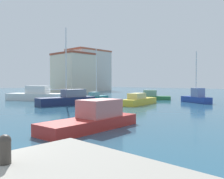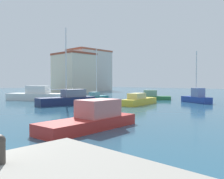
{
  "view_description": "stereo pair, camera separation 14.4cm",
  "coord_description": "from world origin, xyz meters",
  "px_view_note": "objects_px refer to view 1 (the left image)",
  "views": [
    {
      "loc": [
        -1.14,
        -7.13,
        2.61
      ],
      "look_at": [
        19.92,
        12.66,
        1.72
      ],
      "focal_mm": 38.05,
      "sensor_mm": 36.0,
      "label": 1
    },
    {
      "loc": [
        -1.04,
        -7.23,
        2.61
      ],
      "look_at": [
        19.92,
        12.66,
        1.72
      ],
      "focal_mm": 38.05,
      "sensor_mm": 36.0,
      "label": 2
    }
  ],
  "objects_px": {
    "motorboat_yellow_center_channel": "(139,100)",
    "motorboat_red_mid_harbor": "(94,118)",
    "sailboat_blue_far_right": "(196,97)",
    "mooring_bollard": "(5,148)",
    "motorboat_white_behind_lamppost": "(36,95)",
    "motorboat_green_outer_mooring": "(150,96)",
    "sailboat_navy_near_pier": "(68,99)",
    "sailboat_teal_distant_east": "(96,97)"
  },
  "relations": [
    {
      "from": "mooring_bollard",
      "to": "motorboat_yellow_center_channel",
      "type": "relative_size",
      "value": 0.09
    },
    {
      "from": "mooring_bollard",
      "to": "motorboat_red_mid_harbor",
      "type": "xyz_separation_m",
      "value": [
        6.96,
        4.95,
        -0.69
      ]
    },
    {
      "from": "mooring_bollard",
      "to": "motorboat_white_behind_lamppost",
      "type": "relative_size",
      "value": 0.07
    },
    {
      "from": "sailboat_blue_far_right",
      "to": "motorboat_white_behind_lamppost",
      "type": "distance_m",
      "value": 22.13
    },
    {
      "from": "sailboat_blue_far_right",
      "to": "sailboat_navy_near_pier",
      "type": "xyz_separation_m",
      "value": [
        -12.92,
        9.57,
        0.0
      ]
    },
    {
      "from": "motorboat_green_outer_mooring",
      "to": "sailboat_navy_near_pier",
      "type": "bearing_deg",
      "value": 171.12
    },
    {
      "from": "motorboat_green_outer_mooring",
      "to": "motorboat_yellow_center_channel",
      "type": "xyz_separation_m",
      "value": [
        -7.74,
        -3.67,
        0.02
      ]
    },
    {
      "from": "mooring_bollard",
      "to": "sailboat_blue_far_right",
      "type": "xyz_separation_m",
      "value": [
        27.32,
        7.93,
        -0.59
      ]
    },
    {
      "from": "motorboat_white_behind_lamppost",
      "to": "mooring_bollard",
      "type": "bearing_deg",
      "value": -120.2
    },
    {
      "from": "mooring_bollard",
      "to": "motorboat_yellow_center_channel",
      "type": "xyz_separation_m",
      "value": [
        20.24,
        11.71,
        -0.77
      ]
    },
    {
      "from": "sailboat_blue_far_right",
      "to": "motorboat_red_mid_harbor",
      "type": "height_order",
      "value": "sailboat_blue_far_right"
    },
    {
      "from": "sailboat_blue_far_right",
      "to": "motorboat_white_behind_lamppost",
      "type": "relative_size",
      "value": 0.78
    },
    {
      "from": "motorboat_green_outer_mooring",
      "to": "motorboat_red_mid_harbor",
      "type": "xyz_separation_m",
      "value": [
        -21.03,
        -10.43,
        0.11
      ]
    },
    {
      "from": "motorboat_green_outer_mooring",
      "to": "sailboat_navy_near_pier",
      "type": "height_order",
      "value": "sailboat_navy_near_pier"
    },
    {
      "from": "motorboat_yellow_center_channel",
      "to": "sailboat_teal_distant_east",
      "type": "distance_m",
      "value": 8.55
    },
    {
      "from": "motorboat_yellow_center_channel",
      "to": "sailboat_teal_distant_east",
      "type": "xyz_separation_m",
      "value": [
        1.06,
        8.48,
        0.0
      ]
    },
    {
      "from": "motorboat_white_behind_lamppost",
      "to": "motorboat_red_mid_harbor",
      "type": "xyz_separation_m",
      "value": [
        -8.55,
        -21.7,
        -0.13
      ]
    },
    {
      "from": "mooring_bollard",
      "to": "motorboat_white_behind_lamppost",
      "type": "height_order",
      "value": "motorboat_white_behind_lamppost"
    },
    {
      "from": "sailboat_navy_near_pier",
      "to": "sailboat_teal_distant_east",
      "type": "distance_m",
      "value": 7.42
    },
    {
      "from": "sailboat_blue_far_right",
      "to": "motorboat_yellow_center_channel",
      "type": "distance_m",
      "value": 8.02
    },
    {
      "from": "sailboat_blue_far_right",
      "to": "motorboat_green_outer_mooring",
      "type": "xyz_separation_m",
      "value": [
        0.67,
        7.45,
        -0.21
      ]
    },
    {
      "from": "motorboat_white_behind_lamppost",
      "to": "motorboat_yellow_center_channel",
      "type": "xyz_separation_m",
      "value": [
        4.73,
        -14.93,
        -0.22
      ]
    },
    {
      "from": "motorboat_green_outer_mooring",
      "to": "sailboat_blue_far_right",
      "type": "bearing_deg",
      "value": -95.12
    },
    {
      "from": "sailboat_blue_far_right",
      "to": "motorboat_red_mid_harbor",
      "type": "distance_m",
      "value": 20.58
    },
    {
      "from": "motorboat_white_behind_lamppost",
      "to": "sailboat_navy_near_pier",
      "type": "relative_size",
      "value": 0.95
    },
    {
      "from": "sailboat_navy_near_pier",
      "to": "sailboat_teal_distant_east",
      "type": "bearing_deg",
      "value": 21.32
    },
    {
      "from": "motorboat_white_behind_lamppost",
      "to": "motorboat_green_outer_mooring",
      "type": "height_order",
      "value": "motorboat_white_behind_lamppost"
    },
    {
      "from": "sailboat_blue_far_right",
      "to": "motorboat_yellow_center_channel",
      "type": "bearing_deg",
      "value": 151.84
    },
    {
      "from": "motorboat_yellow_center_channel",
      "to": "motorboat_red_mid_harbor",
      "type": "height_order",
      "value": "motorboat_red_mid_harbor"
    },
    {
      "from": "sailboat_teal_distant_east",
      "to": "motorboat_yellow_center_channel",
      "type": "bearing_deg",
      "value": -97.13
    },
    {
      "from": "mooring_bollard",
      "to": "motorboat_white_behind_lamppost",
      "type": "distance_m",
      "value": 30.84
    },
    {
      "from": "sailboat_navy_near_pier",
      "to": "sailboat_teal_distant_east",
      "type": "relative_size",
      "value": 1.19
    },
    {
      "from": "motorboat_red_mid_harbor",
      "to": "sailboat_teal_distant_east",
      "type": "distance_m",
      "value": 20.94
    },
    {
      "from": "motorboat_white_behind_lamppost",
      "to": "motorboat_red_mid_harbor",
      "type": "distance_m",
      "value": 23.33
    },
    {
      "from": "motorboat_red_mid_harbor",
      "to": "sailboat_navy_near_pier",
      "type": "xyz_separation_m",
      "value": [
        7.44,
        12.56,
        0.11
      ]
    },
    {
      "from": "motorboat_yellow_center_channel",
      "to": "motorboat_red_mid_harbor",
      "type": "relative_size",
      "value": 1.04
    },
    {
      "from": "mooring_bollard",
      "to": "sailboat_navy_near_pier",
      "type": "relative_size",
      "value": 0.07
    },
    {
      "from": "motorboat_red_mid_harbor",
      "to": "motorboat_green_outer_mooring",
      "type": "bearing_deg",
      "value": 26.39
    },
    {
      "from": "motorboat_yellow_center_channel",
      "to": "sailboat_teal_distant_east",
      "type": "bearing_deg",
      "value": 82.87
    },
    {
      "from": "sailboat_navy_near_pier",
      "to": "sailboat_teal_distant_east",
      "type": "height_order",
      "value": "sailboat_navy_near_pier"
    },
    {
      "from": "sailboat_blue_far_right",
      "to": "motorboat_red_mid_harbor",
      "type": "relative_size",
      "value": 1.04
    },
    {
      "from": "mooring_bollard",
      "to": "sailboat_blue_far_right",
      "type": "height_order",
      "value": "sailboat_blue_far_right"
    }
  ]
}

